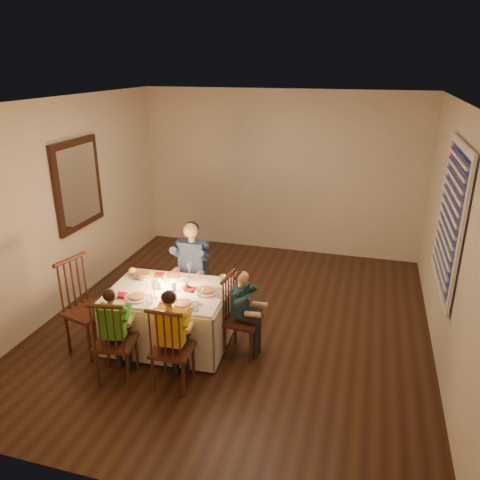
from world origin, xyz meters
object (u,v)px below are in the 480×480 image
(chair_end, at_px, (243,352))
(serving_bowl, at_px, (144,276))
(chair_near_left, at_px, (119,376))
(child_teal, at_px, (243,352))
(child_green, at_px, (119,376))
(child_yellow, at_px, (175,384))
(dining_table, at_px, (169,305))
(adult, at_px, (194,311))
(chair_near_right, at_px, (175,384))
(chair_adult, at_px, (194,311))
(chair_extra, at_px, (93,348))

(chair_end, distance_m, serving_bowl, 1.40)
(chair_near_left, xyz_separation_m, child_teal, (1.09, 0.75, 0.00))
(chair_end, xyz_separation_m, child_green, (-1.09, -0.75, 0.00))
(child_yellow, bearing_deg, serving_bowl, -52.78)
(dining_table, relative_size, child_yellow, 1.28)
(adult, height_order, child_teal, adult)
(dining_table, height_order, child_teal, dining_table)
(chair_near_right, height_order, adult, adult)
(chair_near_right, height_order, chair_end, same)
(child_green, height_order, serving_bowl, serving_bowl)
(child_green, relative_size, serving_bowl, 4.89)
(chair_near_left, height_order, child_yellow, child_yellow)
(dining_table, bearing_deg, serving_bowl, 150.17)
(chair_adult, height_order, child_green, child_green)
(chair_near_left, relative_size, chair_extra, 0.87)
(chair_adult, bearing_deg, child_teal, -39.25)
(child_teal, bearing_deg, chair_near_left, 129.41)
(dining_table, distance_m, adult, 0.87)
(chair_extra, xyz_separation_m, child_yellow, (1.12, -0.33, 0.00))
(chair_end, bearing_deg, dining_table, 97.76)
(chair_near_left, bearing_deg, child_teal, -155.97)
(chair_end, relative_size, serving_bowl, 4.49)
(adult, distance_m, serving_bowl, 0.96)
(child_teal, bearing_deg, serving_bowl, 88.04)
(child_green, xyz_separation_m, child_teal, (1.09, 0.75, 0.00))
(dining_table, bearing_deg, chair_near_left, -113.25)
(adult, relative_size, serving_bowl, 5.89)
(chair_end, height_order, serving_bowl, serving_bowl)
(chair_near_left, distance_m, chair_near_right, 0.59)
(chair_near_left, height_order, chair_end, same)
(chair_adult, bearing_deg, child_yellow, -76.15)
(chair_extra, distance_m, child_teal, 1.67)
(adult, height_order, serving_bowl, serving_bowl)
(dining_table, relative_size, child_green, 1.35)
(chair_end, bearing_deg, child_yellow, 149.64)
(chair_end, distance_m, adult, 1.09)
(adult, bearing_deg, child_teal, -39.25)
(chair_near_right, height_order, child_yellow, child_yellow)
(adult, bearing_deg, child_green, -99.66)
(adult, xyz_separation_m, child_yellow, (0.34, -1.40, 0.00))
(chair_adult, bearing_deg, dining_table, -89.28)
(adult, bearing_deg, chair_end, -39.25)
(dining_table, xyz_separation_m, chair_end, (0.83, 0.04, -0.48))
(chair_near_right, distance_m, child_teal, 0.87)
(chair_adult, distance_m, chair_extra, 1.33)
(chair_adult, xyz_separation_m, chair_end, (0.84, -0.69, 0.00))
(adult, bearing_deg, chair_near_right, -76.15)
(chair_near_left, height_order, chair_near_right, same)
(serving_bowl, bearing_deg, child_green, -82.67)
(chair_near_right, xyz_separation_m, serving_bowl, (-0.70, 0.85, 0.70))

